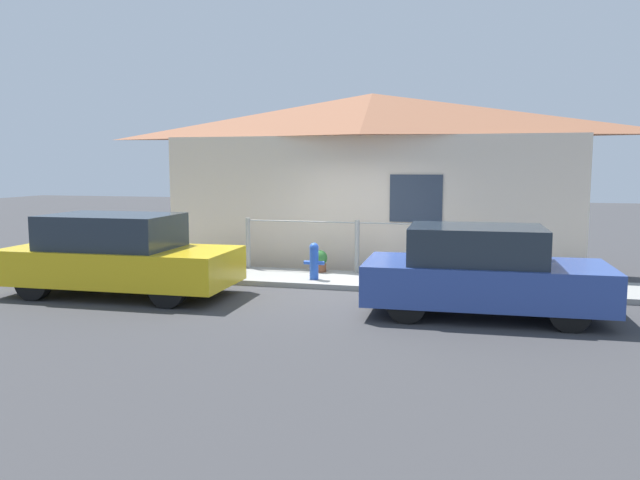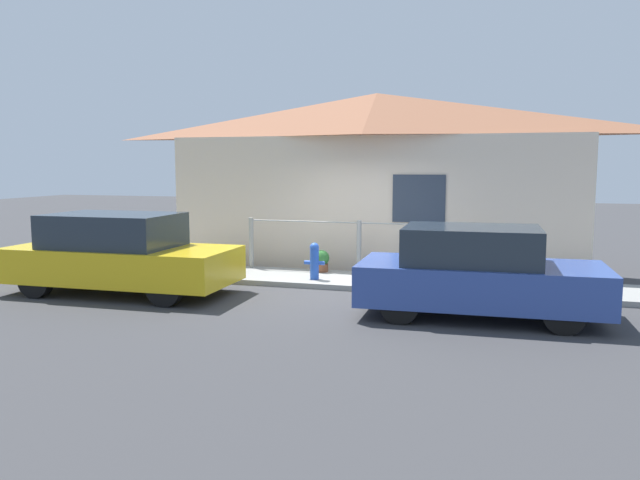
% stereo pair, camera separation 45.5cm
% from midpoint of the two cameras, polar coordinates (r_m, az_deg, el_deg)
% --- Properties ---
extents(ground_plane, '(60.00, 60.00, 0.00)m').
position_cam_midpoint_polar(ground_plane, '(11.62, 3.08, -4.67)').
color(ground_plane, '#38383A').
extents(sidewalk, '(24.00, 1.60, 0.10)m').
position_cam_midpoint_polar(sidewalk, '(12.38, 3.94, -3.71)').
color(sidewalk, gray).
rests_on(sidewalk, ground_plane).
extents(house, '(9.50, 2.23, 3.94)m').
position_cam_midpoint_polar(house, '(14.38, 6.00, 10.25)').
color(house, beige).
rests_on(house, ground_plane).
extents(fence, '(4.90, 0.10, 1.09)m').
position_cam_midpoint_polar(fence, '(12.91, 4.59, -0.35)').
color(fence, '#999993').
rests_on(fence, sidewalk).
extents(car_left, '(4.11, 1.79, 1.45)m').
position_cam_midpoint_polar(car_left, '(11.78, -16.79, -1.25)').
color(car_left, gold).
rests_on(car_left, ground_plane).
extents(car_right, '(3.71, 1.77, 1.39)m').
position_cam_midpoint_polar(car_right, '(9.88, 15.51, -2.92)').
color(car_right, '#2D4793').
rests_on(car_right, ground_plane).
extents(fire_hydrant, '(0.41, 0.18, 0.72)m').
position_cam_midpoint_polar(fire_hydrant, '(12.14, 0.56, -1.86)').
color(fire_hydrant, blue).
rests_on(fire_hydrant, sidewalk).
extents(potted_plant_near_hydrant, '(0.33, 0.33, 0.46)m').
position_cam_midpoint_polar(potted_plant_near_hydrant, '(13.01, 1.15, -1.89)').
color(potted_plant_near_hydrant, brown).
rests_on(potted_plant_near_hydrant, sidewalk).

